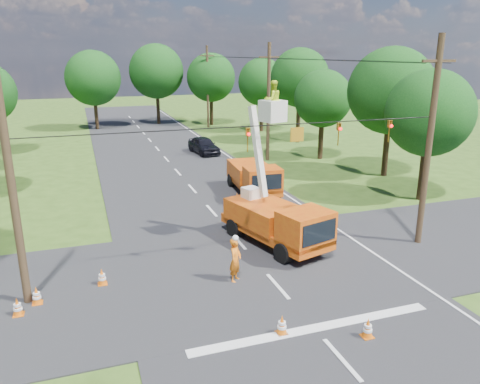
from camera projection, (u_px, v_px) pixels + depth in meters
name	position (u px, v px, depth m)	size (l,w,h in m)	color
ground	(178.00, 173.00, 37.14)	(140.00, 140.00, 0.00)	#2E4B16
road_main	(178.00, 173.00, 37.14)	(12.00, 100.00, 0.06)	black
road_cross	(260.00, 267.00, 20.82)	(56.00, 10.00, 0.07)	black
stop_bar	(315.00, 329.00, 16.11)	(9.00, 0.45, 0.02)	silver
edge_line	(244.00, 167.00, 38.88)	(0.12, 90.00, 0.02)	silver
bucket_truck	(277.00, 213.00, 22.71)	(3.90, 6.58, 7.95)	#D05F0E
second_truck	(254.00, 177.00, 31.22)	(2.75, 6.18, 2.26)	#D05F0E
ground_worker	(235.00, 260.00, 19.27)	(0.69, 0.45, 1.90)	#FF5215
distant_car	(204.00, 145.00, 43.96)	(1.86, 4.63, 1.58)	black
traffic_cone_0	(282.00, 325.00, 15.73)	(0.38, 0.38, 0.71)	orange
traffic_cone_1	(368.00, 328.00, 15.55)	(0.38, 0.38, 0.71)	orange
traffic_cone_2	(238.00, 215.00, 26.42)	(0.38, 0.38, 0.71)	orange
traffic_cone_3	(237.00, 198.00, 29.42)	(0.38, 0.38, 0.71)	orange
traffic_cone_4	(102.00, 277.00, 19.10)	(0.38, 0.38, 0.71)	orange
traffic_cone_5	(37.00, 296.00, 17.63)	(0.38, 0.38, 0.71)	orange
traffic_cone_6	(18.00, 307.00, 16.84)	(0.38, 0.38, 0.71)	orange
traffic_cone_7	(235.00, 177.00, 34.43)	(0.38, 0.38, 0.71)	orange
pole_right_near	(429.00, 142.00, 22.00)	(1.80, 0.30, 10.00)	#4C3823
pole_right_mid	(268.00, 102.00, 40.13)	(1.80, 0.30, 10.00)	#4C3823
pole_right_far	(208.00, 86.00, 58.26)	(1.80, 0.30, 10.00)	#4C3823
pole_left	(12.00, 189.00, 16.58)	(0.30, 0.30, 9.00)	#4C3823
signal_span	(310.00, 133.00, 19.82)	(18.00, 0.29, 1.07)	black
tree_right_a	(429.00, 113.00, 28.86)	(5.40, 5.40, 8.28)	#382616
tree_right_b	(391.00, 91.00, 34.52)	(6.40, 6.40, 9.65)	#382616
tree_right_c	(323.00, 99.00, 40.62)	(5.00, 5.00, 7.83)	#382616
tree_right_d	(300.00, 78.00, 47.98)	(6.00, 6.00, 9.70)	#382616
tree_right_e	(262.00, 82.00, 55.17)	(5.60, 5.60, 8.63)	#382616
tree_far_a	(93.00, 78.00, 56.47)	(6.60, 6.60, 9.50)	#382616
tree_far_b	(156.00, 71.00, 60.59)	(7.00, 7.00, 10.32)	#382616
tree_far_c	(211.00, 78.00, 60.11)	(6.20, 6.20, 9.18)	#382616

